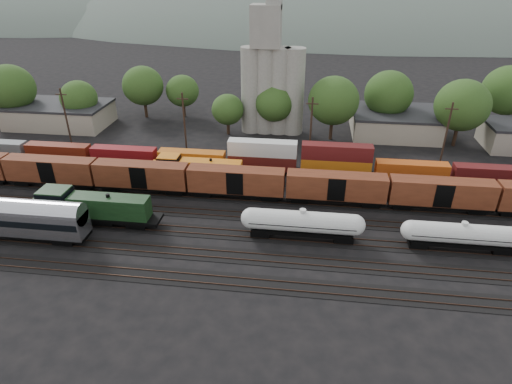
# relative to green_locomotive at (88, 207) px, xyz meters

# --- Properties ---
(ground) EXTENTS (600.00, 600.00, 0.00)m
(ground) POSITION_rel_green_locomotive_xyz_m (18.71, 5.00, -2.82)
(ground) COLOR black
(tracks) EXTENTS (180.00, 33.20, 0.20)m
(tracks) POSITION_rel_green_locomotive_xyz_m (18.71, 5.00, -2.77)
(tracks) COLOR black
(tracks) RESTS_ON ground
(green_locomotive) EXTENTS (18.80, 3.32, 4.98)m
(green_locomotive) POSITION_rel_green_locomotive_xyz_m (0.00, 0.00, 0.00)
(green_locomotive) COLOR black
(green_locomotive) RESTS_ON ground
(tank_car_a) EXTENTS (16.57, 2.97, 4.34)m
(tank_car_a) POSITION_rel_green_locomotive_xyz_m (30.17, 0.00, -0.23)
(tank_car_a) COLOR silver
(tank_car_a) RESTS_ON ground
(tank_car_b) EXTENTS (15.36, 2.75, 4.03)m
(tank_car_b) POSITION_rel_green_locomotive_xyz_m (50.63, -0.00, -0.40)
(tank_car_b) COLOR silver
(tank_car_b) RESTS_ON ground
(orange_locomotive) EXTENTS (17.19, 2.86, 4.30)m
(orange_locomotive) POSITION_rel_green_locomotive_xyz_m (11.50, 15.00, -0.36)
(orange_locomotive) COLOR black
(orange_locomotive) RESTS_ON ground
(boxcar_string) EXTENTS (153.60, 2.90, 4.20)m
(boxcar_string) POSITION_rel_green_locomotive_xyz_m (11.86, 10.00, 0.30)
(boxcar_string) COLOR black
(boxcar_string) RESTS_ON ground
(container_wall) EXTENTS (166.62, 2.60, 5.80)m
(container_wall) POSITION_rel_green_locomotive_xyz_m (28.26, 20.00, -0.26)
(container_wall) COLOR black
(container_wall) RESTS_ON ground
(grain_silo) EXTENTS (13.40, 5.00, 29.00)m
(grain_silo) POSITION_rel_green_locomotive_xyz_m (21.99, 41.00, 8.44)
(grain_silo) COLOR gray
(grain_silo) RESTS_ON ground
(industrial_sheds) EXTENTS (119.38, 17.26, 5.10)m
(industrial_sheds) POSITION_rel_green_locomotive_xyz_m (25.34, 40.25, -0.26)
(industrial_sheds) COLOR #9E937F
(industrial_sheds) RESTS_ON ground
(tree_band) EXTENTS (164.25, 22.15, 14.02)m
(tree_band) POSITION_rel_green_locomotive_xyz_m (20.96, 42.86, 5.14)
(tree_band) COLOR black
(tree_band) RESTS_ON ground
(utility_poles) EXTENTS (122.20, 0.36, 12.00)m
(utility_poles) POSITION_rel_green_locomotive_xyz_m (18.71, 27.00, 3.39)
(utility_poles) COLOR black
(utility_poles) RESTS_ON ground
(distant_hills) EXTENTS (860.00, 286.00, 130.00)m
(distant_hills) POSITION_rel_green_locomotive_xyz_m (42.63, 265.00, -23.38)
(distant_hills) COLOR #59665B
(distant_hills) RESTS_ON ground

